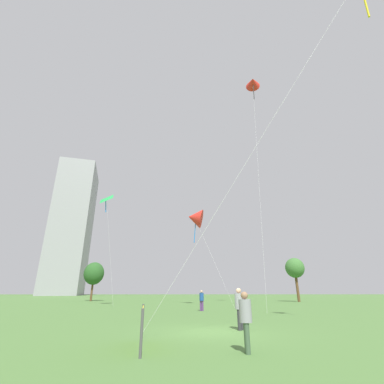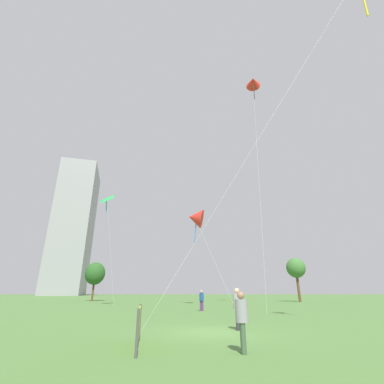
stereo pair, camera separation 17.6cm
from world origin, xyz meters
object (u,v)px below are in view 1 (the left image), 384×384
at_px(kite_flying_2, 195,218).
at_px(kite_flying_1, 107,199).
at_px(event_banner, 142,325).
at_px(park_tree_1, 94,274).
at_px(distant_highrise_0, 72,228).
at_px(person_standing_0, 239,305).
at_px(person_standing_1, 202,299).
at_px(person_standing_2, 246,317).
at_px(kite_flying_3, 253,83).
at_px(park_tree_0, 295,268).

bearing_deg(kite_flying_2, kite_flying_1, -163.95).
bearing_deg(kite_flying_1, event_banner, -68.95).
bearing_deg(park_tree_1, distant_highrise_0, 117.16).
bearing_deg(event_banner, park_tree_1, 110.35).
relative_size(person_standing_0, event_banner, 0.66).
xyz_separation_m(park_tree_1, event_banner, (15.79, -42.57, -4.10)).
xyz_separation_m(person_standing_1, person_standing_2, (0.38, -17.85, -0.04)).
bearing_deg(event_banner, distant_highrise_0, 114.58).
distance_m(kite_flying_1, distant_highrise_0, 95.47).
height_order(kite_flying_3, event_banner, kite_flying_3).
bearing_deg(kite_flying_3, person_standing_0, -111.88).
height_order(kite_flying_2, event_banner, kite_flying_2).
relative_size(person_standing_1, person_standing_2, 1.04).
relative_size(kite_flying_1, park_tree_1, 2.04).
relative_size(person_standing_0, person_standing_1, 1.04).
relative_size(park_tree_1, event_banner, 2.40).
xyz_separation_m(park_tree_0, park_tree_1, (-36.16, 4.47, -0.66)).
relative_size(kite_flying_1, kite_flying_2, 1.07).
xyz_separation_m(kite_flying_3, event_banner, (-11.46, -22.64, -31.09)).
distance_m(kite_flying_3, event_banner, 40.13).
bearing_deg(park_tree_0, person_standing_0, -115.70).
bearing_deg(park_tree_1, person_standing_1, -53.86).
bearing_deg(kite_flying_2, kite_flying_3, -26.58).
bearing_deg(kite_flying_1, distant_highrise_0, 115.53).
height_order(person_standing_1, park_tree_1, park_tree_1).
bearing_deg(kite_flying_3, distant_highrise_0, 125.41).
bearing_deg(person_standing_2, kite_flying_3, -12.90).
height_order(person_standing_2, park_tree_0, park_tree_0).
height_order(kite_flying_2, park_tree_0, kite_flying_2).
distance_m(kite_flying_1, park_tree_0, 33.69).
bearing_deg(event_banner, kite_flying_2, 84.49).
height_order(person_standing_1, park_tree_0, park_tree_0).
relative_size(kite_flying_2, park_tree_1, 1.91).
bearing_deg(kite_flying_2, park_tree_0, 31.85).
xyz_separation_m(kite_flying_1, distant_highrise_0, (-40.62, 85.05, 15.18)).
height_order(park_tree_0, distant_highrise_0, distant_highrise_0).
relative_size(person_standing_0, park_tree_0, 0.26).
distance_m(person_standing_0, kite_flying_3, 36.62).
xyz_separation_m(kite_flying_1, kite_flying_2, (11.73, 3.38, -1.55)).
relative_size(kite_flying_1, park_tree_0, 1.93).
bearing_deg(person_standing_1, park_tree_1, -38.41).
bearing_deg(kite_flying_1, kite_flying_3, -2.92).
bearing_deg(person_standing_0, person_standing_1, 44.25).
bearing_deg(distant_highrise_0, kite_flying_2, -71.16).
xyz_separation_m(kite_flying_3, distant_highrise_0, (-61.20, 86.10, -3.56)).
bearing_deg(person_standing_1, park_tree_0, -114.18).
relative_size(person_standing_2, kite_flying_3, 0.05).
bearing_deg(kite_flying_1, person_standing_2, -63.24).
height_order(person_standing_2, event_banner, person_standing_2).
distance_m(person_standing_2, park_tree_0, 42.78).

